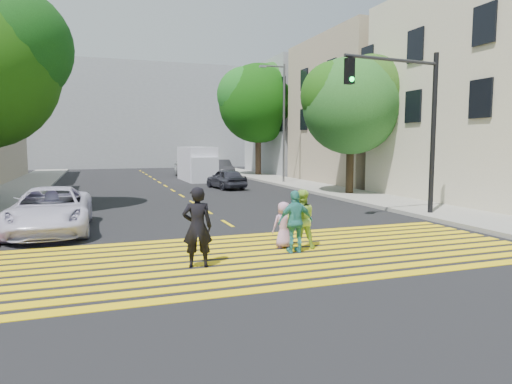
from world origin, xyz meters
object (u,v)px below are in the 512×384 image
dark_car_near (226,179)px  pedestrian_man (197,227)px  tree_right_far (259,99)px  silver_car (185,167)px  tree_right_near (353,100)px  pedestrian_child (284,225)px  pedestrian_woman (301,219)px  traffic_signal (411,111)px  pedestrian_extra (295,222)px  dark_car_parked (221,169)px  white_van (198,165)px  white_sedan (51,210)px

dark_car_near → pedestrian_man: bearing=64.4°
tree_right_far → silver_car: 8.90m
tree_right_near → pedestrian_child: (-8.15, -10.19, -4.40)m
pedestrian_woman → traffic_signal: traffic_signal is taller
pedestrian_extra → pedestrian_woman: bearing=-131.6°
pedestrian_extra → dark_car_near: bearing=-99.4°
dark_car_parked → pedestrian_woman: bearing=-96.3°
dark_car_near → pedestrian_child: bearing=71.8°
pedestrian_man → dark_car_parked: bearing=-94.9°
pedestrian_man → white_van: bearing=-91.0°
pedestrian_extra → dark_car_parked: (4.90, 25.83, -0.06)m
pedestrian_child → pedestrian_extra: size_ratio=0.77×
tree_right_near → pedestrian_extra: tree_right_near is taller
tree_right_far → white_sedan: (-14.55, -21.33, -5.80)m
pedestrian_extra → silver_car: bearing=-95.1°
white_sedan → dark_car_parked: (11.01, 20.85, 0.03)m
white_sedan → white_van: 20.15m
pedestrian_man → silver_car: bearing=-89.0°
tree_right_far → pedestrian_child: 27.71m
pedestrian_woman → white_van: white_van is taller
pedestrian_extra → white_van: white_van is taller
tree_right_far → white_van: size_ratio=1.79×
pedestrian_man → traffic_signal: traffic_signal is taller
tree_right_near → pedestrian_woman: tree_right_near is taller
pedestrian_man → white_sedan: (-3.48, 5.51, -0.21)m
pedestrian_child → pedestrian_extra: 0.63m
traffic_signal → dark_car_near: bearing=99.1°
tree_right_near → white_van: size_ratio=1.38×
white_sedan → dark_car_near: bearing=53.5°
tree_right_far → dark_car_parked: size_ratio=2.17×
tree_right_near → tree_right_far: (0.36, 15.52, 1.48)m
tree_right_near → pedestrian_woman: 13.66m
tree_right_far → white_van: 8.59m
silver_car → pedestrian_child: bearing=92.9°
pedestrian_man → white_sedan: size_ratio=0.36×
dark_car_near → white_sedan: bearing=44.5°
tree_right_near → traffic_signal: bearing=-105.0°
pedestrian_child → pedestrian_extra: (0.07, -0.60, 0.18)m
pedestrian_man → pedestrian_extra: pedestrian_man is taller
pedestrian_man → dark_car_parked: pedestrian_man is taller
pedestrian_man → pedestrian_woman: 3.09m
silver_car → traffic_signal: 26.83m
tree_right_far → pedestrian_woman: 27.77m
pedestrian_woman → pedestrian_child: size_ratio=1.27×
pedestrian_woman → white_sedan: size_ratio=0.31×
pedestrian_woman → pedestrian_extra: size_ratio=0.99×
tree_right_far → dark_car_near: bearing=-120.2°
dark_car_parked → dark_car_near: bearing=-98.9°
tree_right_far → pedestrian_man: tree_right_far is taller
pedestrian_child → white_van: bearing=-95.9°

